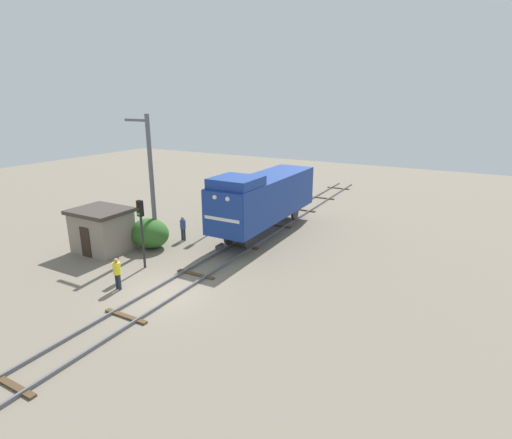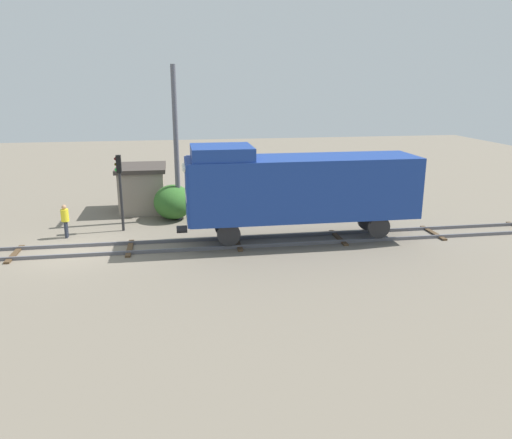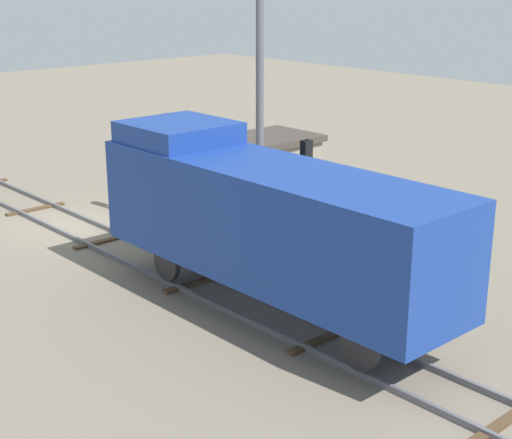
% 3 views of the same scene
% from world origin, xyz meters
% --- Properties ---
extents(ground_plane, '(91.93, 91.93, 0.00)m').
position_xyz_m(ground_plane, '(0.00, 0.00, 0.00)').
color(ground_plane, '#756B5B').
extents(railway_track, '(2.40, 61.29, 0.16)m').
position_xyz_m(railway_track, '(0.00, -0.00, 0.07)').
color(railway_track, '#595960').
rests_on(railway_track, ground).
extents(locomotive, '(2.90, 11.60, 4.60)m').
position_xyz_m(locomotive, '(0.00, 10.63, 2.77)').
color(locomotive, navy).
rests_on(locomotive, railway_track).
extents(traffic_signal_near, '(0.32, 0.34, 4.00)m').
position_xyz_m(traffic_signal_near, '(-3.20, 1.97, 2.79)').
color(traffic_signal_near, '#262628').
rests_on(traffic_signal_near, ground).
extents(traffic_signal_mid, '(0.32, 0.34, 4.03)m').
position_xyz_m(traffic_signal_mid, '(-3.40, 8.75, 2.81)').
color(traffic_signal_mid, '#262628').
rests_on(traffic_signal_mid, ground).
extents(worker_near_track, '(0.38, 0.38, 1.70)m').
position_xyz_m(worker_near_track, '(-2.40, -0.73, 1.00)').
color(worker_near_track, '#262B38').
rests_on(worker_near_track, ground).
extents(worker_by_signal, '(0.38, 0.38, 1.70)m').
position_xyz_m(worker_by_signal, '(-4.20, 6.74, 1.00)').
color(worker_by_signal, '#262B38').
rests_on(worker_by_signal, ground).
extents(catenary_mast, '(1.94, 0.28, 8.51)m').
position_xyz_m(catenary_mast, '(-5.06, 4.93, 4.50)').
color(catenary_mast, '#595960').
rests_on(catenary_mast, ground).
extents(relay_hut, '(3.50, 2.90, 2.74)m').
position_xyz_m(relay_hut, '(-7.50, 2.79, 1.39)').
color(relay_hut, gray).
rests_on(relay_hut, ground).
extents(bush_near, '(2.68, 2.19, 1.95)m').
position_xyz_m(bush_near, '(-5.24, 4.62, 0.97)').
color(bush_near, '#316426').
rests_on(bush_near, ground).
extents(bush_mid, '(1.55, 1.27, 1.13)m').
position_xyz_m(bush_mid, '(-6.83, 15.94, 0.56)').
color(bush_mid, '#267326').
rests_on(bush_mid, ground).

